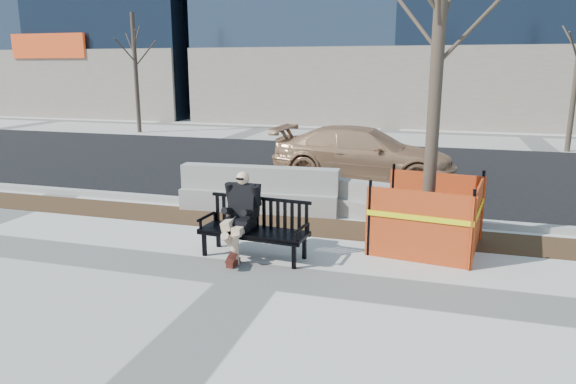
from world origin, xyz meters
name	(u,v)px	position (x,y,z in m)	size (l,w,h in m)	color
ground	(256,275)	(0.00, 0.00, 0.00)	(120.00, 120.00, 0.00)	beige
mulch_strip	(301,226)	(0.00, 2.60, 0.00)	(40.00, 1.20, 0.02)	#47301C
asphalt_street	(354,168)	(0.00, 8.80, 0.00)	(60.00, 10.40, 0.01)	black
curb	(313,211)	(0.00, 3.55, 0.06)	(60.00, 0.25, 0.12)	#9E9B93
bench	(254,257)	(-0.29, 0.72, 0.00)	(1.81, 0.65, 0.96)	black
seated_man	(242,254)	(-0.53, 0.79, 0.00)	(0.59, 0.99, 1.38)	black
tree_fence	(425,247)	(2.38, 2.01, 0.00)	(2.53, 2.53, 6.33)	#E94C1F
sedan	(362,179)	(0.48, 7.31, 0.00)	(2.01, 4.95, 1.44)	tan
jersey_barrier_left	(260,211)	(-1.15, 3.44, 0.00)	(3.41, 0.68, 0.98)	gray
jersey_barrier_right	(382,220)	(1.47, 3.48, 0.00)	(2.63, 0.53, 0.75)	gray
far_tree_left	(140,132)	(-11.25, 15.00, 0.00)	(2.16, 2.16, 5.84)	#47382E
far_tree_right	(567,151)	(6.93, 14.35, 0.00)	(2.13, 2.13, 5.74)	#4B3F30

